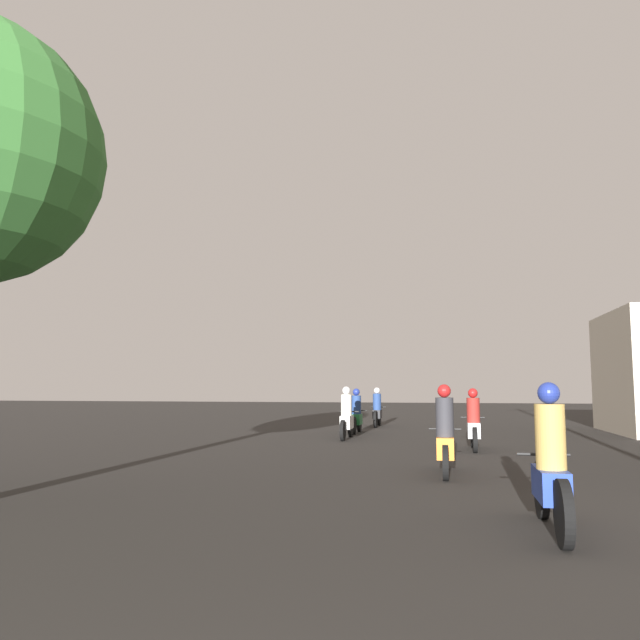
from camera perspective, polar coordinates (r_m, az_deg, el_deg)
motorcycle_blue at (r=7.48m, az=20.35°, el=-12.94°), size 0.60×2.14×1.63m
motorcycle_orange at (r=11.68m, az=11.37°, el=-10.59°), size 0.60×2.09×1.62m
motorcycle_silver at (r=16.24m, az=13.86°, el=-9.31°), size 0.60×1.91×1.53m
motorcycle_white at (r=19.05m, az=2.45°, el=-8.94°), size 0.60×2.11×1.58m
motorcycle_green at (r=21.41m, az=3.36°, el=-8.67°), size 0.60×1.85×1.51m
motorcycle_black at (r=24.88m, az=5.25°, el=-8.27°), size 0.60×2.02×1.53m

